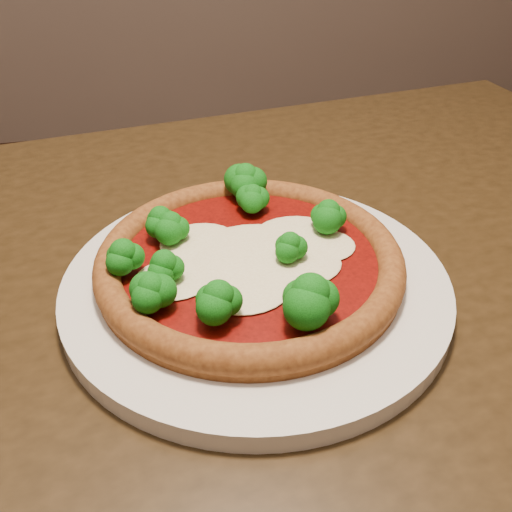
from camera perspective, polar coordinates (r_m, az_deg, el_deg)
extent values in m
cube|color=black|center=(0.53, -0.93, -5.69)|extent=(1.30, 1.02, 0.04)
cylinder|color=black|center=(1.24, 17.69, -2.21)|extent=(0.06, 0.06, 0.71)
cylinder|color=silver|center=(0.52, 0.00, -2.81)|extent=(0.35, 0.35, 0.02)
cylinder|color=brown|center=(0.51, -0.63, -0.90)|extent=(0.27, 0.27, 0.01)
torus|color=brown|center=(0.51, -0.64, -0.27)|extent=(0.28, 0.28, 0.02)
cylinder|color=#6D0905|center=(0.51, -0.64, -0.22)|extent=(0.23, 0.23, 0.00)
ellipsoid|color=#FAF1C7|center=(0.49, -8.23, -2.24)|extent=(0.07, 0.06, 0.01)
ellipsoid|color=#FAF1C7|center=(0.53, 4.00, 1.89)|extent=(0.08, 0.08, 0.01)
ellipsoid|color=#FAF1C7|center=(0.47, -1.27, -3.05)|extent=(0.08, 0.07, 0.01)
ellipsoid|color=#FAF1C7|center=(0.52, 6.77, 1.07)|extent=(0.06, 0.05, 0.00)
ellipsoid|color=#FAF1C7|center=(0.53, -5.65, 1.37)|extent=(0.07, 0.07, 0.01)
ellipsoid|color=#FAF1C7|center=(0.50, 4.53, -0.68)|extent=(0.07, 0.06, 0.01)
ellipsoid|color=#FAF1C7|center=(0.51, -0.28, 0.08)|extent=(0.12, 0.10, 0.01)
ellipsoid|color=#158819|center=(0.53, -9.53, 3.64)|extent=(0.04, 0.04, 0.03)
ellipsoid|color=#158819|center=(0.52, -8.50, 3.10)|extent=(0.04, 0.04, 0.03)
ellipsoid|color=#158819|center=(0.59, -1.06, 7.78)|extent=(0.05, 0.05, 0.04)
ellipsoid|color=#158819|center=(0.43, 5.45, -3.95)|extent=(0.05, 0.05, 0.04)
ellipsoid|color=#158819|center=(0.47, -9.16, -0.87)|extent=(0.04, 0.04, 0.03)
ellipsoid|color=#158819|center=(0.54, 7.25, 4.27)|extent=(0.04, 0.04, 0.03)
ellipsoid|color=#158819|center=(0.56, -0.31, 6.04)|extent=(0.03, 0.03, 0.03)
ellipsoid|color=#158819|center=(0.49, 3.42, 1.13)|extent=(0.03, 0.03, 0.03)
ellipsoid|color=#158819|center=(0.43, -3.76, -4.21)|extent=(0.04, 0.04, 0.04)
ellipsoid|color=#158819|center=(0.45, -10.39, -3.30)|extent=(0.04, 0.04, 0.03)
ellipsoid|color=#158819|center=(0.49, -13.13, 0.19)|extent=(0.04, 0.04, 0.03)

